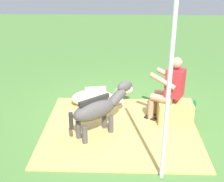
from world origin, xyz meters
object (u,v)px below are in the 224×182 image
at_px(hay_bale, 175,113).
at_px(soda_bottle, 194,105).
at_px(person_seated, 169,87).
at_px(pony_lying, 97,97).
at_px(tent_pole_left, 168,100).
at_px(pony_standing, 99,108).

xyz_separation_m(hay_bale, soda_bottle, (-0.48, -0.47, -0.08)).
bearing_deg(person_seated, soda_bottle, -146.14).
bearing_deg(hay_bale, pony_lying, -24.22).
bearing_deg(soda_bottle, tent_pole_left, 66.06).
relative_size(hay_bale, person_seated, 0.49).
relative_size(pony_standing, soda_bottle, 3.85).
relative_size(hay_bale, soda_bottle, 2.20).
bearing_deg(person_seated, tent_pole_left, 80.19).
relative_size(pony_lying, tent_pole_left, 0.55).
bearing_deg(pony_standing, tent_pole_left, 131.71).
bearing_deg(soda_bottle, person_seated, 33.86).
bearing_deg(pony_lying, soda_bottle, 173.61).
xyz_separation_m(hay_bale, pony_standing, (1.41, 0.46, 0.31)).
xyz_separation_m(person_seated, pony_lying, (1.40, -0.65, -0.53)).
bearing_deg(pony_standing, person_seated, -157.94).
xyz_separation_m(pony_standing, tent_pole_left, (-0.98, 1.10, 0.72)).
height_order(pony_lying, soda_bottle, pony_lying).
height_order(person_seated, pony_lying, person_seated).
height_order(soda_bottle, tent_pole_left, tent_pole_left).
height_order(pony_standing, tent_pole_left, tent_pole_left).
relative_size(pony_standing, tent_pole_left, 0.45).
bearing_deg(tent_pole_left, pony_standing, -48.29).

